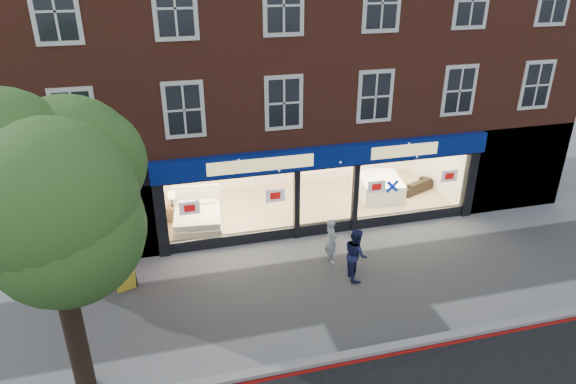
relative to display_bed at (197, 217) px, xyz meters
name	(u,v)px	position (x,y,z in m)	size (l,w,h in m)	color
ground	(357,282)	(4.29, -4.54, -0.43)	(120.00, 120.00, 0.00)	gray
kerb_line	(404,352)	(4.29, -7.64, -0.42)	(60.00, 0.10, 0.01)	#8C0A07
kerb_stone	(401,345)	(4.29, -7.44, -0.37)	(60.00, 0.25, 0.12)	gray
showroom_floor	(307,205)	(4.29, 0.71, -0.38)	(11.00, 4.50, 0.10)	tan
building	(296,21)	(4.27, 2.39, 6.24)	(19.00, 8.26, 10.30)	brown
street_tree	(39,189)	(-3.28, -6.75, 4.51)	(4.00, 3.20, 6.60)	black
display_bed	(197,217)	(0.00, 0.00, 0.00)	(1.90, 2.23, 1.17)	white
bedside_table	(173,213)	(-0.81, 0.64, -0.05)	(0.45, 0.45, 0.55)	brown
mattress_stack	(380,187)	(7.26, 0.63, 0.06)	(1.88, 2.21, 0.78)	white
sofa	(415,185)	(8.89, 0.73, -0.08)	(1.68, 0.66, 0.49)	black
a_board	(126,278)	(-2.36, -3.22, 0.00)	(0.56, 0.36, 0.86)	gold
pedestrian_grey	(331,241)	(3.87, -3.26, 0.33)	(0.55, 0.36, 1.51)	#9DA0A4
pedestrian_blue	(356,254)	(4.29, -4.28, 0.39)	(0.80, 0.62, 1.64)	#181D45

